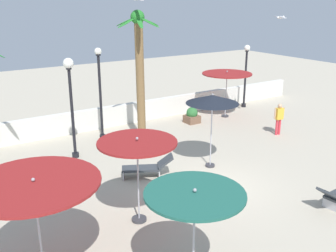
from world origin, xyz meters
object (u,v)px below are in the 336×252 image
object	(u,v)px
patio_umbrella_3	(195,200)
planter	(192,116)
patio_umbrella_4	(34,186)
lamp_post_0	(100,89)
palm_tree_1	(140,66)
lamp_post_1	(71,93)
patio_umbrella_0	(227,75)
guest_0	(279,116)
seagull_0	(280,17)
patio_umbrella_2	(137,147)
lamp_post_2	(246,70)
patio_umbrella_1	(212,100)
lounge_chair_0	(148,167)

from	to	relation	value
patio_umbrella_3	planter	world-z (taller)	patio_umbrella_3
patio_umbrella_4	lamp_post_0	bearing A→B (deg)	58.24
palm_tree_1	lamp_post_1	size ratio (longest dim) A/B	1.42
patio_umbrella_0	planter	world-z (taller)	patio_umbrella_0
patio_umbrella_3	patio_umbrella_4	world-z (taller)	patio_umbrella_4
guest_0	lamp_post_0	bearing A→B (deg)	151.10
lamp_post_0	seagull_0	size ratio (longest dim) A/B	3.78
patio_umbrella_2	lamp_post_0	world-z (taller)	lamp_post_0
patio_umbrella_2	lamp_post_2	distance (m)	13.99
patio_umbrella_1	planter	distance (m)	6.15
patio_umbrella_4	guest_0	bearing A→B (deg)	18.64
lamp_post_2	patio_umbrella_0	bearing A→B (deg)	-157.20
lamp_post_2	seagull_0	xyz separation A→B (m)	(-1.48, -3.61, 3.20)
patio_umbrella_4	seagull_0	xyz separation A→B (m)	(13.23, 5.30, 3.01)
patio_umbrella_4	lamp_post_2	world-z (taller)	lamp_post_2
patio_umbrella_4	seagull_0	distance (m)	14.57
patio_umbrella_1	lamp_post_1	size ratio (longest dim) A/B	0.71
patio_umbrella_0	lamp_post_1	bearing A→B (deg)	-173.03
patio_umbrella_0	lamp_post_2	bearing A→B (deg)	22.80
patio_umbrella_2	patio_umbrella_3	world-z (taller)	patio_umbrella_2
palm_tree_1	seagull_0	bearing A→B (deg)	-12.49
patio_umbrella_2	lounge_chair_0	bearing A→B (deg)	54.94
lamp_post_2	patio_umbrella_4	bearing A→B (deg)	-148.81
patio_umbrella_1	patio_umbrella_3	world-z (taller)	patio_umbrella_1
lamp_post_1	lounge_chair_0	bearing A→B (deg)	-64.41
patio_umbrella_2	lamp_post_2	xyz separation A→B (m)	(11.59, 7.82, -0.09)
patio_umbrella_4	palm_tree_1	size ratio (longest dim) A/B	0.49
patio_umbrella_0	palm_tree_1	distance (m)	6.20
patio_umbrella_1	patio_umbrella_4	bearing A→B (deg)	-157.66
patio_umbrella_4	lounge_chair_0	size ratio (longest dim) A/B	1.50
lounge_chair_0	guest_0	distance (m)	7.73
patio_umbrella_3	lamp_post_2	bearing A→B (deg)	42.65
patio_umbrella_0	lounge_chair_0	bearing A→B (deg)	-149.78
lamp_post_2	lounge_chair_0	size ratio (longest dim) A/B	1.94
lounge_chair_0	guest_0	size ratio (longest dim) A/B	1.25
palm_tree_1	lamp_post_1	bearing A→B (deg)	-179.91
patio_umbrella_3	lamp_post_0	xyz separation A→B (m)	(2.45, 10.46, 0.06)
patio_umbrella_2	seagull_0	xyz separation A→B (m)	(10.12, 4.21, 3.11)
lamp_post_2	guest_0	xyz separation A→B (m)	(-2.20, -4.69, -1.32)
lamp_post_0	lounge_chair_0	world-z (taller)	lamp_post_0
patio_umbrella_2	lamp_post_0	distance (m)	7.48
patio_umbrella_4	palm_tree_1	world-z (taller)	palm_tree_1
lamp_post_0	lounge_chair_0	bearing A→B (deg)	-93.63
patio_umbrella_0	lounge_chair_0	xyz separation A→B (m)	(-7.54, -4.39, -1.95)
patio_umbrella_2	lamp_post_0	xyz separation A→B (m)	(2.02, 7.21, 0.03)
patio_umbrella_2	patio_umbrella_4	bearing A→B (deg)	-160.82
lamp_post_1	lamp_post_2	size ratio (longest dim) A/B	1.10
guest_0	seagull_0	world-z (taller)	seagull_0
patio_umbrella_2	guest_0	world-z (taller)	patio_umbrella_2
lamp_post_0	guest_0	size ratio (longest dim) A/B	2.75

